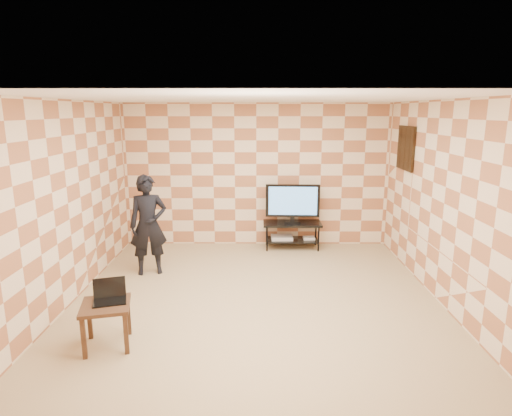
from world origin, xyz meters
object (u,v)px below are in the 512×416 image
object	(u,v)px
tv_stand	(292,229)
side_table	(106,311)
person	(148,225)
tv	(293,202)

from	to	relation	value
tv_stand	side_table	world-z (taller)	same
side_table	person	xyz separation A→B (m)	(-0.06, 2.20, 0.38)
tv	person	bearing A→B (deg)	-151.76
tv	person	world-z (taller)	person
tv_stand	side_table	distance (m)	4.18
tv_stand	tv	size ratio (longest dim) A/B	1.08
side_table	person	world-z (taller)	person
tv_stand	side_table	bearing A→B (deg)	-123.61
tv_stand	tv	bearing A→B (deg)	-87.86
tv_stand	side_table	size ratio (longest dim) A/B	1.77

